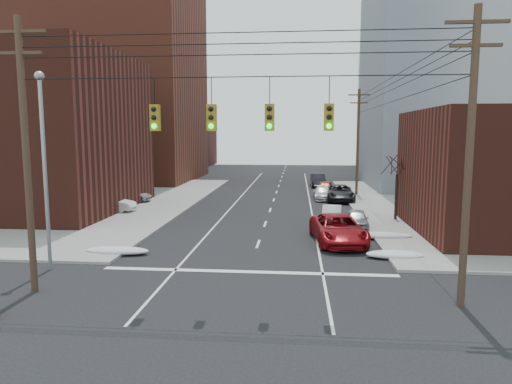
% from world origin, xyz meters
% --- Properties ---
extents(ground, '(160.00, 160.00, 0.00)m').
position_xyz_m(ground, '(0.00, 0.00, 0.00)').
color(ground, black).
rests_on(ground, ground).
extents(building_brick_tall, '(24.00, 20.00, 30.00)m').
position_xyz_m(building_brick_tall, '(-24.00, 48.00, 15.00)').
color(building_brick_tall, brown).
rests_on(building_brick_tall, ground).
extents(building_brick_near, '(20.00, 16.00, 13.00)m').
position_xyz_m(building_brick_near, '(-22.00, 22.00, 6.50)').
color(building_brick_near, '#4B1E16').
rests_on(building_brick_near, ground).
extents(building_brick_far, '(22.00, 18.00, 12.00)m').
position_xyz_m(building_brick_far, '(-26.00, 74.00, 6.00)').
color(building_brick_far, '#4B1E16').
rests_on(building_brick_far, ground).
extents(building_office, '(22.00, 20.00, 25.00)m').
position_xyz_m(building_office, '(22.00, 44.00, 12.50)').
color(building_office, gray).
rests_on(building_office, ground).
extents(building_glass, '(20.00, 18.00, 22.00)m').
position_xyz_m(building_glass, '(24.00, 70.00, 11.00)').
color(building_glass, gray).
rests_on(building_glass, ground).
extents(utility_pole_left, '(2.20, 0.28, 11.00)m').
position_xyz_m(utility_pole_left, '(-8.50, 3.00, 5.78)').
color(utility_pole_left, '#473323').
rests_on(utility_pole_left, ground).
extents(utility_pole_right, '(2.20, 0.28, 11.00)m').
position_xyz_m(utility_pole_right, '(8.50, 3.00, 5.78)').
color(utility_pole_right, '#473323').
rests_on(utility_pole_right, ground).
extents(utility_pole_far, '(2.20, 0.28, 11.00)m').
position_xyz_m(utility_pole_far, '(8.50, 34.00, 5.78)').
color(utility_pole_far, '#473323').
rests_on(utility_pole_far, ground).
extents(traffic_signals, '(17.00, 0.42, 2.02)m').
position_xyz_m(traffic_signals, '(0.10, 2.97, 7.17)').
color(traffic_signals, black).
rests_on(traffic_signals, ground).
extents(street_light, '(0.44, 0.44, 9.32)m').
position_xyz_m(street_light, '(-9.50, 6.00, 5.54)').
color(street_light, gray).
rests_on(street_light, ground).
extents(bare_tree, '(2.09, 2.20, 4.93)m').
position_xyz_m(bare_tree, '(9.59, 20.00, 2.32)').
color(bare_tree, black).
rests_on(bare_tree, ground).
extents(snow_nw, '(3.50, 1.08, 0.42)m').
position_xyz_m(snow_nw, '(-7.40, 9.00, 0.21)').
color(snow_nw, silver).
rests_on(snow_nw, ground).
extents(snow_ne, '(3.00, 1.08, 0.42)m').
position_xyz_m(snow_ne, '(7.40, 9.50, 0.21)').
color(snow_ne, silver).
rests_on(snow_ne, ground).
extents(snow_east_far, '(4.00, 1.08, 0.42)m').
position_xyz_m(snow_east_far, '(7.40, 14.00, 0.21)').
color(snow_east_far, silver).
rests_on(snow_east_far, ground).
extents(red_pickup, '(3.43, 6.29, 1.67)m').
position_xyz_m(red_pickup, '(4.73, 12.76, 0.84)').
color(red_pickup, maroon).
rests_on(red_pickup, ground).
extents(parked_car_a, '(1.73, 3.81, 1.27)m').
position_xyz_m(parked_car_a, '(6.40, 17.15, 0.64)').
color(parked_car_a, '#A4A4A8').
rests_on(parked_car_a, ground).
extents(parked_car_b, '(1.71, 3.97, 1.27)m').
position_xyz_m(parked_car_b, '(4.80, 18.69, 0.64)').
color(parked_car_b, silver).
rests_on(parked_car_b, ground).
extents(parked_car_c, '(2.59, 5.59, 1.55)m').
position_xyz_m(parked_car_c, '(6.40, 29.91, 0.78)').
color(parked_car_c, black).
rests_on(parked_car_c, ground).
extents(parked_car_d, '(1.81, 4.34, 1.25)m').
position_xyz_m(parked_car_d, '(4.80, 30.68, 0.63)').
color(parked_car_d, silver).
rests_on(parked_car_d, ground).
extents(parked_car_e, '(2.10, 4.36, 1.43)m').
position_xyz_m(parked_car_e, '(5.22, 34.30, 0.72)').
color(parked_car_e, maroon).
rests_on(parked_car_e, ground).
extents(parked_car_f, '(1.78, 4.84, 1.58)m').
position_xyz_m(parked_car_f, '(4.80, 41.87, 0.79)').
color(parked_car_f, black).
rests_on(parked_car_f, ground).
extents(lot_car_a, '(4.02, 1.82, 1.28)m').
position_xyz_m(lot_car_a, '(-12.85, 21.51, 0.79)').
color(lot_car_a, silver).
rests_on(lot_car_a, sidewalk_nw).
extents(lot_car_b, '(5.06, 3.10, 1.31)m').
position_xyz_m(lot_car_b, '(-13.69, 26.61, 0.81)').
color(lot_car_b, '#B7B8BC').
rests_on(lot_car_b, sidewalk_nw).
extents(lot_car_c, '(5.42, 3.29, 1.47)m').
position_xyz_m(lot_car_c, '(-16.31, 18.74, 0.88)').
color(lot_car_c, black).
rests_on(lot_car_c, sidewalk_nw).
extents(lot_car_d, '(4.82, 2.55, 1.56)m').
position_xyz_m(lot_car_d, '(-16.75, 25.92, 0.93)').
color(lot_car_d, '#A6A6AB').
rests_on(lot_car_d, sidewalk_nw).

